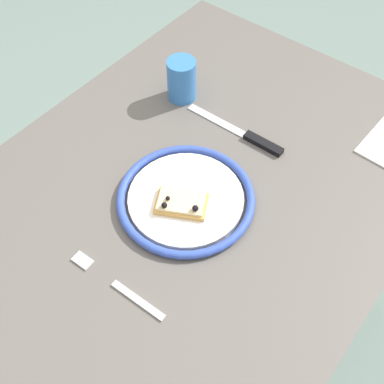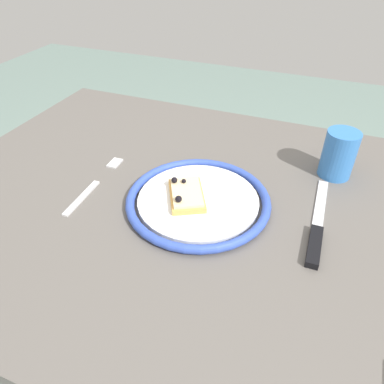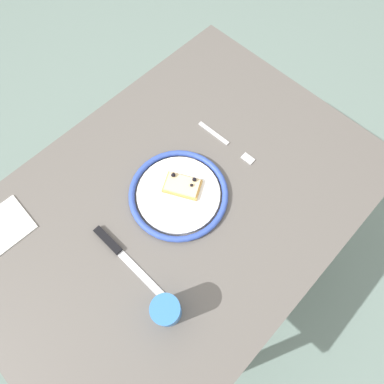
% 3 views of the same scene
% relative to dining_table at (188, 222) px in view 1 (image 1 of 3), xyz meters
% --- Properties ---
extents(ground_plane, '(6.00, 6.00, 0.00)m').
position_rel_dining_table_xyz_m(ground_plane, '(0.00, 0.00, -0.66)').
color(ground_plane, slate).
extents(dining_table, '(1.11, 0.78, 0.76)m').
position_rel_dining_table_xyz_m(dining_table, '(0.00, 0.00, 0.00)').
color(dining_table, '#5B5651').
rests_on(dining_table, ground_plane).
extents(plate, '(0.27, 0.27, 0.02)m').
position_rel_dining_table_xyz_m(plate, '(-0.02, -0.01, 0.11)').
color(plate, white).
rests_on(plate, dining_table).
extents(pizza_slice_near, '(0.10, 0.11, 0.03)m').
position_rel_dining_table_xyz_m(pizza_slice_near, '(-0.04, -0.02, 0.12)').
color(pizza_slice_near, tan).
rests_on(pizza_slice_near, plate).
extents(knife, '(0.02, 0.24, 0.01)m').
position_rel_dining_table_xyz_m(knife, '(0.20, -0.01, 0.11)').
color(knife, silver).
rests_on(knife, dining_table).
extents(fork, '(0.02, 0.20, 0.00)m').
position_rel_dining_table_xyz_m(fork, '(-0.23, -0.03, 0.10)').
color(fork, silver).
rests_on(fork, dining_table).
extents(cup, '(0.07, 0.07, 0.10)m').
position_rel_dining_table_xyz_m(cup, '(0.21, 0.18, 0.15)').
color(cup, '#3372BF').
rests_on(cup, dining_table).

